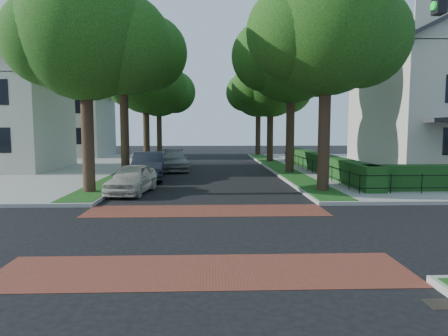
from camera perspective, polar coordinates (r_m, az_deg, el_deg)
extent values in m
plane|color=black|center=(12.04, -2.64, -9.24)|extent=(120.00, 120.00, 0.00)
cube|color=brown|center=(15.15, -2.51, -6.10)|extent=(9.00, 2.20, 0.01)
cube|color=brown|center=(8.98, -2.89, -14.46)|extent=(9.00, 2.20, 0.01)
cube|color=black|center=(8.41, 29.10, -16.62)|extent=(0.65, 0.45, 0.01)
cube|color=#174112|center=(31.32, 7.69, 0.25)|extent=(1.60, 29.80, 0.02)
cube|color=#174112|center=(31.37, -12.15, 0.18)|extent=(1.60, 29.80, 0.02)
cylinder|color=black|center=(19.40, 14.17, 7.66)|extent=(0.56, 0.56, 7.35)
sphere|color=#0E340E|center=(19.93, 14.46, 18.89)|extent=(6.20, 6.20, 6.20)
sphere|color=#0E340E|center=(20.64, 18.94, 17.16)|extent=(4.65, 4.65, 4.65)
sphere|color=#0E340E|center=(19.31, 9.95, 18.50)|extent=(4.34, 4.34, 4.34)
sphere|color=#0E340E|center=(21.52, 13.53, 19.27)|extent=(4.03, 4.03, 4.03)
cylinder|color=black|center=(27.18, 9.46, 7.51)|extent=(0.56, 0.56, 7.70)
sphere|color=#0E340E|center=(27.62, 9.61, 15.98)|extent=(6.60, 6.60, 6.60)
sphere|color=#0E340E|center=(28.24, 13.20, 14.85)|extent=(4.95, 4.95, 4.95)
sphere|color=#0E340E|center=(27.10, 6.13, 15.58)|extent=(4.62, 4.62, 4.62)
sphere|color=#0E340E|center=(29.32, 9.15, 16.37)|extent=(4.29, 4.29, 4.29)
cylinder|color=black|center=(36.03, 6.61, 6.25)|extent=(0.56, 0.56, 6.65)
sphere|color=#0E340E|center=(36.24, 6.67, 11.81)|extent=(5.80, 5.80, 5.80)
sphere|color=#0E340E|center=(36.76, 9.10, 11.06)|extent=(4.35, 4.35, 4.35)
sphere|color=#0E340E|center=(35.83, 4.37, 11.42)|extent=(4.06, 4.06, 4.06)
sphere|color=#0E340E|center=(37.74, 6.50, 12.33)|extent=(3.77, 3.77, 3.77)
cylinder|color=black|center=(44.96, 4.89, 6.37)|extent=(0.56, 0.56, 7.00)
sphere|color=#0E340E|center=(45.15, 4.93, 11.07)|extent=(6.00, 6.00, 6.00)
sphere|color=#0E340E|center=(45.64, 6.97, 10.48)|extent=(4.50, 4.50, 4.50)
sphere|color=#0E340E|center=(44.77, 3.02, 10.74)|extent=(4.20, 4.20, 4.20)
sphere|color=#0E340E|center=(46.70, 4.84, 11.51)|extent=(3.90, 3.90, 3.90)
cylinder|color=black|center=(19.48, -18.98, 7.00)|extent=(0.56, 0.56, 7.00)
sphere|color=#0E340E|center=(19.93, -19.34, 17.69)|extent=(6.00, 6.00, 6.00)
sphere|color=#0E340E|center=(19.73, -14.24, 16.77)|extent=(4.50, 4.50, 4.50)
sphere|color=#0E340E|center=(20.16, -23.73, 16.52)|extent=(4.20, 4.20, 4.20)
sphere|color=#0E340E|center=(21.42, -17.86, 18.24)|extent=(3.90, 3.90, 3.90)
cylinder|color=black|center=(27.25, -14.07, 7.78)|extent=(0.56, 0.56, 8.05)
sphere|color=#0E340E|center=(27.74, -14.29, 16.59)|extent=(6.40, 6.40, 6.40)
sphere|color=#0E340E|center=(27.66, -10.43, 15.87)|extent=(4.80, 4.80, 4.80)
sphere|color=#0E340E|center=(27.87, -17.71, 15.82)|extent=(4.48, 4.48, 4.48)
sphere|color=#0E340E|center=(29.36, -13.42, 16.99)|extent=(4.16, 4.16, 4.16)
cylinder|color=black|center=(36.08, -11.05, 6.34)|extent=(0.56, 0.56, 6.86)
sphere|color=#0E340E|center=(36.31, -11.16, 12.07)|extent=(5.60, 5.60, 5.60)
sphere|color=#0E340E|center=(36.36, -8.63, 11.47)|extent=(4.20, 4.20, 4.20)
sphere|color=#0E340E|center=(36.33, -13.43, 11.55)|extent=(3.92, 3.92, 3.92)
sphere|color=#0E340E|center=(37.73, -10.68, 12.60)|extent=(3.64, 3.64, 3.64)
cylinder|color=black|center=(44.99, -9.24, 6.40)|extent=(0.56, 0.56, 7.14)
sphere|color=#0E340E|center=(45.20, -9.32, 11.19)|extent=(6.20, 6.20, 6.20)
sphere|color=#0E340E|center=(45.28, -7.09, 10.70)|extent=(4.65, 4.65, 4.65)
sphere|color=#0E340E|center=(45.20, -11.33, 10.77)|extent=(4.34, 4.34, 4.34)
sphere|color=#0E340E|center=(46.77, -8.96, 11.62)|extent=(4.03, 4.03, 4.03)
cube|color=#143B14|center=(27.78, 13.81, 0.67)|extent=(1.00, 18.00, 1.20)
cube|color=brown|center=(31.34, -27.34, 14.93)|extent=(0.80, 0.80, 3.64)
cube|color=beige|center=(46.35, -21.82, 5.65)|extent=(9.00, 8.00, 6.50)
cube|color=brown|center=(44.31, -19.42, 12.33)|extent=(0.80, 0.80, 3.64)
cylinder|color=#0CB226|center=(10.32, 27.75, 19.83)|extent=(0.05, 0.18, 0.18)
imported|color=beige|center=(19.51, -13.04, -1.50)|extent=(2.16, 4.33, 1.42)
imported|color=black|center=(24.44, -10.79, 0.27)|extent=(2.29, 5.24, 1.67)
imported|color=slate|center=(29.63, -7.24, 1.08)|extent=(2.73, 5.36, 1.49)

